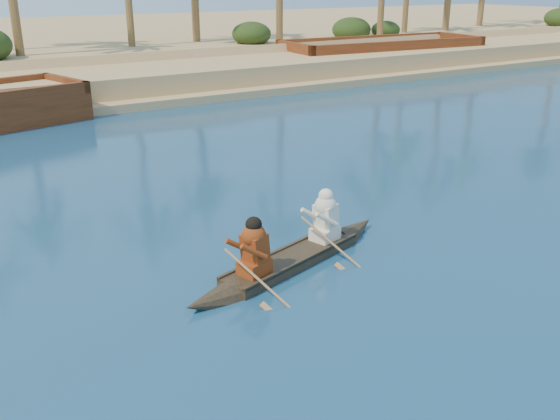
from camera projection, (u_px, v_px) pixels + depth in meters
sandy_embankment at (77, 45)px, 48.67m from camera, size 150.00×51.00×1.50m
shrub_cluster at (148, 56)px, 36.27m from camera, size 100.00×6.00×2.40m
canoe at (292, 251)px, 12.51m from camera, size 5.58×2.26×1.54m
barge_right at (382, 56)px, 39.89m from camera, size 13.48×5.49×2.19m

